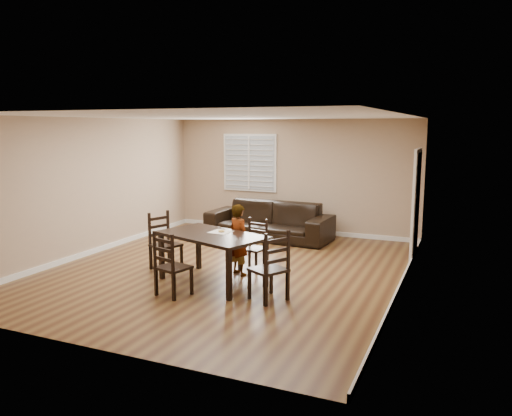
{
  "coord_description": "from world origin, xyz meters",
  "views": [
    {
      "loc": [
        3.88,
        -7.73,
        2.53
      ],
      "look_at": [
        0.2,
        0.84,
        1.0
      ],
      "focal_mm": 35.0,
      "sensor_mm": 36.0,
      "label": 1
    }
  ],
  "objects_px": {
    "chair_near": "(256,246)",
    "chair_far": "(167,268)",
    "dining_table": "(212,239)",
    "sofa": "(269,221)",
    "child": "(239,240)",
    "chair_right": "(274,270)",
    "chair_left": "(162,243)",
    "donut": "(221,231)"
  },
  "relations": [
    {
      "from": "chair_near",
      "to": "chair_left",
      "type": "xyz_separation_m",
      "value": [
        -1.58,
        -0.62,
        0.05
      ]
    },
    {
      "from": "donut",
      "to": "chair_far",
      "type": "bearing_deg",
      "value": -109.24
    },
    {
      "from": "sofa",
      "to": "chair_near",
      "type": "bearing_deg",
      "value": -69.84
    },
    {
      "from": "chair_left",
      "to": "chair_right",
      "type": "relative_size",
      "value": 0.97
    },
    {
      "from": "chair_near",
      "to": "chair_left",
      "type": "height_order",
      "value": "chair_left"
    },
    {
      "from": "chair_near",
      "to": "chair_far",
      "type": "relative_size",
      "value": 0.92
    },
    {
      "from": "chair_near",
      "to": "child",
      "type": "relative_size",
      "value": 0.74
    },
    {
      "from": "chair_right",
      "to": "chair_far",
      "type": "bearing_deg",
      "value": -44.57
    },
    {
      "from": "chair_near",
      "to": "chair_right",
      "type": "bearing_deg",
      "value": -48.92
    },
    {
      "from": "dining_table",
      "to": "chair_right",
      "type": "bearing_deg",
      "value": -1.09
    },
    {
      "from": "chair_right",
      "to": "donut",
      "type": "xyz_separation_m",
      "value": [
        -1.17,
        0.62,
        0.36
      ]
    },
    {
      "from": "chair_far",
      "to": "chair_right",
      "type": "height_order",
      "value": "chair_right"
    },
    {
      "from": "sofa",
      "to": "child",
      "type": "bearing_deg",
      "value": -74.8
    },
    {
      "from": "dining_table",
      "to": "child",
      "type": "distance_m",
      "value": 0.64
    },
    {
      "from": "donut",
      "to": "child",
      "type": "bearing_deg",
      "value": 74.35
    },
    {
      "from": "chair_far",
      "to": "child",
      "type": "bearing_deg",
      "value": -93.38
    },
    {
      "from": "donut",
      "to": "sofa",
      "type": "distance_m",
      "value": 3.3
    },
    {
      "from": "chair_left",
      "to": "child",
      "type": "relative_size",
      "value": 0.83
    },
    {
      "from": "chair_far",
      "to": "sofa",
      "type": "distance_m",
      "value": 4.29
    },
    {
      "from": "dining_table",
      "to": "child",
      "type": "relative_size",
      "value": 1.6
    },
    {
      "from": "dining_table",
      "to": "child",
      "type": "xyz_separation_m",
      "value": [
        0.2,
        0.6,
        -0.12
      ]
    },
    {
      "from": "chair_right",
      "to": "donut",
      "type": "distance_m",
      "value": 1.37
    },
    {
      "from": "chair_near",
      "to": "chair_far",
      "type": "xyz_separation_m",
      "value": [
        -0.61,
        -1.91,
        0.04
      ]
    },
    {
      "from": "chair_far",
      "to": "chair_left",
      "type": "xyz_separation_m",
      "value": [
        -0.97,
        1.3,
        0.01
      ]
    },
    {
      "from": "chair_near",
      "to": "chair_left",
      "type": "relative_size",
      "value": 0.89
    },
    {
      "from": "dining_table",
      "to": "child",
      "type": "bearing_deg",
      "value": 90.0
    },
    {
      "from": "chair_right",
      "to": "chair_left",
      "type": "bearing_deg",
      "value": -79.3
    },
    {
      "from": "chair_left",
      "to": "child",
      "type": "bearing_deg",
      "value": -62.63
    },
    {
      "from": "chair_far",
      "to": "chair_left",
      "type": "height_order",
      "value": "chair_left"
    },
    {
      "from": "chair_far",
      "to": "donut",
      "type": "bearing_deg",
      "value": -94.39
    },
    {
      "from": "chair_left",
      "to": "sofa",
      "type": "xyz_separation_m",
      "value": [
        0.88,
        2.99,
        -0.05
      ]
    },
    {
      "from": "chair_near",
      "to": "chair_right",
      "type": "height_order",
      "value": "chair_right"
    },
    {
      "from": "chair_near",
      "to": "chair_far",
      "type": "bearing_deg",
      "value": -98.46
    },
    {
      "from": "chair_near",
      "to": "sofa",
      "type": "height_order",
      "value": "chair_near"
    },
    {
      "from": "donut",
      "to": "sofa",
      "type": "xyz_separation_m",
      "value": [
        -0.46,
        3.24,
        -0.43
      ]
    },
    {
      "from": "chair_near",
      "to": "chair_far",
      "type": "height_order",
      "value": "chair_far"
    },
    {
      "from": "chair_near",
      "to": "dining_table",
      "type": "bearing_deg",
      "value": -98.26
    },
    {
      "from": "chair_left",
      "to": "child",
      "type": "xyz_separation_m",
      "value": [
        1.45,
        0.18,
        0.15
      ]
    },
    {
      "from": "dining_table",
      "to": "sofa",
      "type": "bearing_deg",
      "value": 114.77
    },
    {
      "from": "chair_left",
      "to": "chair_right",
      "type": "bearing_deg",
      "value": -88.66
    },
    {
      "from": "child",
      "to": "chair_near",
      "type": "bearing_deg",
      "value": -79.2
    },
    {
      "from": "chair_near",
      "to": "chair_left",
      "type": "distance_m",
      "value": 1.7
    }
  ]
}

